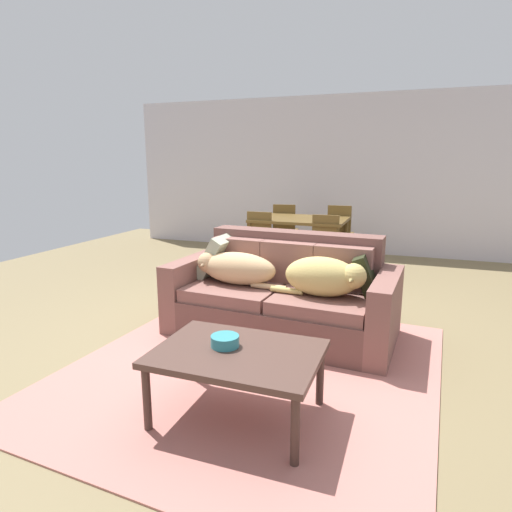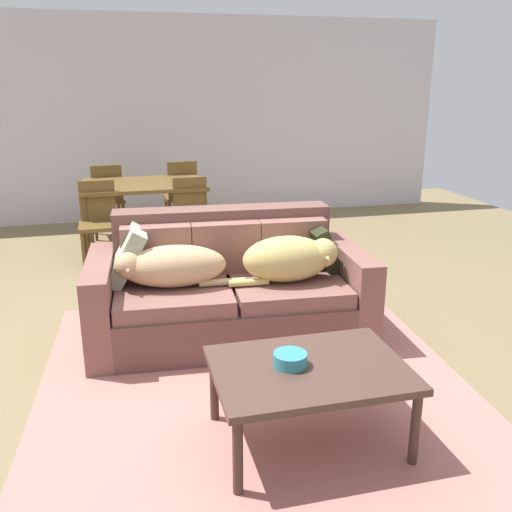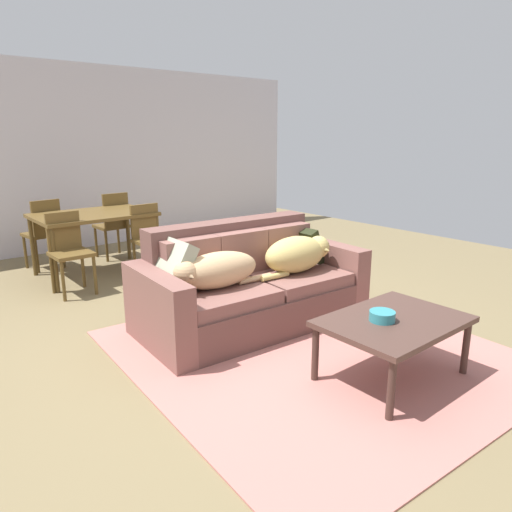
{
  "view_description": "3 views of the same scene",
  "coord_description": "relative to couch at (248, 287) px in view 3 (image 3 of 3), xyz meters",
  "views": [
    {
      "loc": [
        1.2,
        -3.73,
        1.58
      ],
      "look_at": [
        -0.13,
        -0.13,
        0.74
      ],
      "focal_mm": 30.3,
      "sensor_mm": 36.0,
      "label": 1
    },
    {
      "loc": [
        -0.66,
        -3.93,
        1.88
      ],
      "look_at": [
        0.27,
        -0.19,
        0.66
      ],
      "focal_mm": 39.5,
      "sensor_mm": 36.0,
      "label": 2
    },
    {
      "loc": [
        -2.47,
        -3.22,
        1.71
      ],
      "look_at": [
        0.05,
        -0.18,
        0.68
      ],
      "focal_mm": 33.13,
      "sensor_mm": 36.0,
      "label": 3
    }
  ],
  "objects": [
    {
      "name": "dining_chair_far_right",
      "position": [
        0.01,
        3.01,
        0.17
      ],
      "size": [
        0.42,
        0.42,
        0.93
      ],
      "rotation": [
        0.0,
        0.0,
        3.18
      ],
      "color": "brown",
      "rests_on": "ground"
    },
    {
      "name": "ground_plane",
      "position": [
        -0.11,
        -0.0,
        -0.35
      ],
      "size": [
        10.0,
        10.0,
        0.0
      ],
      "primitive_type": "plane",
      "color": "olive"
    },
    {
      "name": "back_partition",
      "position": [
        -0.11,
        4.0,
        1.0
      ],
      "size": [
        8.0,
        0.12,
        2.7
      ],
      "primitive_type": "cube",
      "color": "silver",
      "rests_on": "ground"
    },
    {
      "name": "dining_chair_far_left",
      "position": [
        -0.89,
        3.06,
        0.16
      ],
      "size": [
        0.45,
        0.45,
        0.91
      ],
      "rotation": [
        0.0,
        0.0,
        3.29
      ],
      "color": "brown",
      "rests_on": "ground"
    },
    {
      "name": "throw_pillow_by_left_arm",
      "position": [
        -0.74,
        0.1,
        0.31
      ],
      "size": [
        0.33,
        0.45,
        0.44
      ],
      "primitive_type": "cube",
      "rotation": [
        0.0,
        0.51,
        -0.03
      ],
      "color": "#A9B294",
      "rests_on": "couch"
    },
    {
      "name": "dog_on_left_cushion",
      "position": [
        -0.44,
        -0.12,
        0.27
      ],
      "size": [
        0.91,
        0.37,
        0.3
      ],
      "rotation": [
        0.0,
        0.0,
        -0.06
      ],
      "color": "tan",
      "rests_on": "couch"
    },
    {
      "name": "dining_table",
      "position": [
        -0.48,
        2.43,
        0.36
      ],
      "size": [
        1.35,
        0.95,
        0.77
      ],
      "color": "brown",
      "rests_on": "ground"
    },
    {
      "name": "throw_pillow_by_right_arm",
      "position": [
        0.74,
        0.01,
        0.28
      ],
      "size": [
        0.23,
        0.37,
        0.38
      ],
      "primitive_type": "cube",
      "rotation": [
        0.0,
        -0.38,
        0.01
      ],
      "color": "black",
      "rests_on": "couch"
    },
    {
      "name": "bowl_on_coffee_table",
      "position": [
        0.04,
        -1.43,
        0.14
      ],
      "size": [
        0.18,
        0.18,
        0.07
      ],
      "primitive_type": "cylinder",
      "color": "teal",
      "rests_on": "coffee_table"
    },
    {
      "name": "dining_chair_near_left",
      "position": [
        -0.97,
        1.91,
        0.16
      ],
      "size": [
        0.41,
        0.41,
        0.89
      ],
      "rotation": [
        0.0,
        0.0,
        0.02
      ],
      "color": "brown",
      "rests_on": "ground"
    },
    {
      "name": "area_rug",
      "position": [
        -0.0,
        -0.83,
        -0.34
      ],
      "size": [
        2.87,
        3.07,
        0.01
      ],
      "primitive_type": "cube",
      "rotation": [
        0.0,
        0.0,
        -0.06
      ],
      "color": "#BD7369",
      "rests_on": "ground"
    },
    {
      "name": "couch",
      "position": [
        0.0,
        0.0,
        0.0
      ],
      "size": [
        2.1,
        1.11,
        0.92
      ],
      "rotation": [
        0.0,
        0.0,
        -0.06
      ],
      "color": "brown",
      "rests_on": "ground"
    },
    {
      "name": "dog_on_right_cushion",
      "position": [
        0.42,
        -0.21,
        0.29
      ],
      "size": [
        0.82,
        0.39,
        0.34
      ],
      "rotation": [
        0.0,
        0.0,
        -0.06
      ],
      "color": "tan",
      "rests_on": "couch"
    },
    {
      "name": "dining_chair_near_right",
      "position": [
        -0.01,
        1.89,
        0.16
      ],
      "size": [
        0.41,
        0.41,
        0.88
      ],
      "rotation": [
        0.0,
        0.0,
        0.03
      ],
      "color": "brown",
      "rests_on": "ground"
    },
    {
      "name": "coffee_table",
      "position": [
        0.14,
        -1.46,
        0.06
      ],
      "size": [
        1.01,
        0.73,
        0.45
      ],
      "color": "#4D342C",
      "rests_on": "ground"
    }
  ]
}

